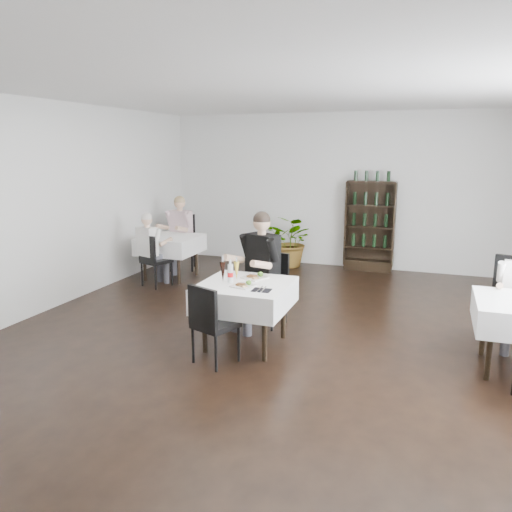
{
  "coord_description": "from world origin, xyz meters",
  "views": [
    {
      "loc": [
        1.73,
        -5.29,
        2.33
      ],
      "look_at": [
        -0.24,
        0.2,
        1.06
      ],
      "focal_mm": 35.0,
      "sensor_mm": 36.0,
      "label": 1
    }
  ],
  "objects_px": {
    "wine_shelf": "(370,227)",
    "diner_main": "(258,262)",
    "potted_tree": "(292,241)",
    "main_table": "(245,295)"
  },
  "relations": [
    {
      "from": "diner_main",
      "to": "main_table",
      "type": "bearing_deg",
      "value": -84.44
    },
    {
      "from": "wine_shelf",
      "to": "potted_tree",
      "type": "relative_size",
      "value": 1.69
    },
    {
      "from": "main_table",
      "to": "diner_main",
      "type": "bearing_deg",
      "value": 95.56
    },
    {
      "from": "wine_shelf",
      "to": "diner_main",
      "type": "xyz_separation_m",
      "value": [
        -0.96,
        -3.71,
        0.05
      ]
    },
    {
      "from": "wine_shelf",
      "to": "diner_main",
      "type": "relative_size",
      "value": 1.14
    },
    {
      "from": "wine_shelf",
      "to": "diner_main",
      "type": "distance_m",
      "value": 3.83
    },
    {
      "from": "potted_tree",
      "to": "diner_main",
      "type": "height_order",
      "value": "diner_main"
    },
    {
      "from": "potted_tree",
      "to": "diner_main",
      "type": "distance_m",
      "value": 3.55
    },
    {
      "from": "wine_shelf",
      "to": "main_table",
      "type": "relative_size",
      "value": 1.7
    },
    {
      "from": "wine_shelf",
      "to": "main_table",
      "type": "bearing_deg",
      "value": -101.78
    }
  ]
}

